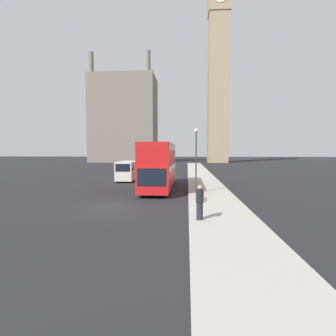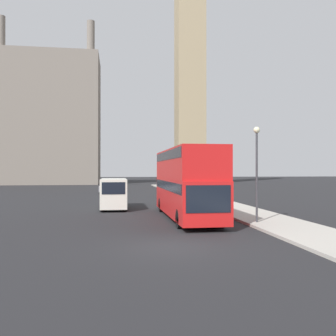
% 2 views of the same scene
% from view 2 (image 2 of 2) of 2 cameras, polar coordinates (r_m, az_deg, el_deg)
% --- Properties ---
extents(ground_plane, '(300.00, 300.00, 0.00)m').
position_cam_2_polar(ground_plane, '(15.35, 0.64, -11.90)').
color(ground_plane, black).
extents(sidewalk_strip, '(3.67, 120.00, 0.15)m').
position_cam_2_polar(sidewalk_strip, '(17.70, 23.45, -10.07)').
color(sidewalk_strip, '#ADA89E').
rests_on(sidewalk_strip, ground_plane).
extents(clock_tower, '(6.61, 6.78, 63.38)m').
position_cam_2_polar(clock_tower, '(88.92, 3.34, 19.02)').
color(clock_tower, tan).
rests_on(clock_tower, ground_plane).
extents(building_block_distant, '(20.90, 13.35, 34.18)m').
position_cam_2_polar(building_block_distant, '(86.76, -17.38, 6.99)').
color(building_block_distant, slate).
rests_on(building_block_distant, ground_plane).
extents(red_double_decker_bus, '(2.58, 11.29, 4.37)m').
position_cam_2_polar(red_double_decker_bus, '(23.80, 2.82, -1.89)').
color(red_double_decker_bus, red).
rests_on(red_double_decker_bus, ground_plane).
extents(white_van, '(2.00, 5.35, 2.38)m').
position_cam_2_polar(white_van, '(29.86, -8.29, -3.77)').
color(white_van, silver).
rests_on(white_van, ground_plane).
extents(street_lamp, '(0.36, 0.36, 5.37)m').
position_cam_2_polar(street_lamp, '(21.65, 13.37, 1.37)').
color(street_lamp, '#38383D').
rests_on(street_lamp, sidewalk_strip).
extents(parked_sedan, '(1.78, 4.65, 1.52)m').
position_cam_2_polar(parked_sedan, '(51.62, -9.41, -2.95)').
color(parked_sedan, '#99999E').
rests_on(parked_sedan, ground_plane).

